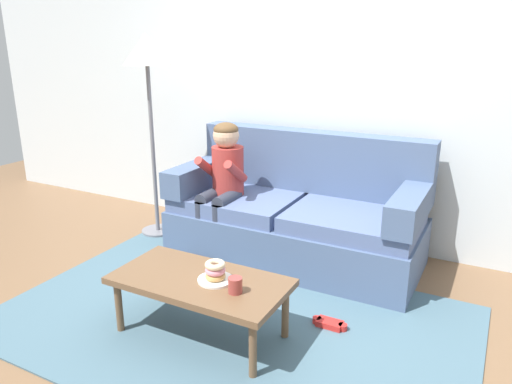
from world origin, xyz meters
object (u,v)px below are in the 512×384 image
object	(u,v)px
couch	(297,216)
coffee_table	(200,284)
toy_controller	(330,324)
floor_lamp	(147,65)
person_child	(223,176)
donut	(215,276)
mug	(235,285)

from	to	relation	value
couch	coffee_table	size ratio (longest dim) A/B	1.89
toy_controller	couch	bearing A→B (deg)	139.29
coffee_table	floor_lamp	xyz separation A→B (m)	(-1.29, 1.19, 1.18)
person_child	donut	distance (m)	1.26
toy_controller	floor_lamp	xyz separation A→B (m)	(-1.96, 0.76, 1.50)
coffee_table	donut	xyz separation A→B (m)	(0.10, 0.02, 0.07)
donut	coffee_table	bearing A→B (deg)	-170.51
person_child	mug	size ratio (longest dim) A/B	12.24
couch	toy_controller	world-z (taller)	couch
person_child	mug	xyz separation A→B (m)	(0.77, -1.14, -0.24)
donut	mug	distance (m)	0.18
coffee_table	toy_controller	bearing A→B (deg)	32.86
toy_controller	coffee_table	bearing A→B (deg)	-132.27
couch	floor_lamp	distance (m)	1.79
couch	floor_lamp	bearing A→B (deg)	-174.78
couch	mug	size ratio (longest dim) A/B	21.99
mug	toy_controller	size ratio (longest dim) A/B	0.40
floor_lamp	person_child	bearing A→B (deg)	-6.56
mug	person_child	bearing A→B (deg)	124.10
mug	toy_controller	bearing A→B (deg)	50.25
couch	toy_controller	bearing A→B (deg)	-55.57
couch	coffee_table	xyz separation A→B (m)	(-0.06, -1.31, -0.02)
mug	floor_lamp	distance (m)	2.27
mug	coffee_table	bearing A→B (deg)	169.86
mug	toy_controller	distance (m)	0.74
person_child	floor_lamp	xyz separation A→B (m)	(-0.78, 0.09, 0.86)
coffee_table	mug	size ratio (longest dim) A/B	11.61
couch	person_child	xyz separation A→B (m)	(-0.57, -0.21, 0.31)
mug	toy_controller	xyz separation A→B (m)	(0.40, 0.48, -0.40)
coffee_table	toy_controller	xyz separation A→B (m)	(0.67, 0.43, -0.32)
donut	floor_lamp	size ratio (longest dim) A/B	0.07
coffee_table	person_child	world-z (taller)	person_child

